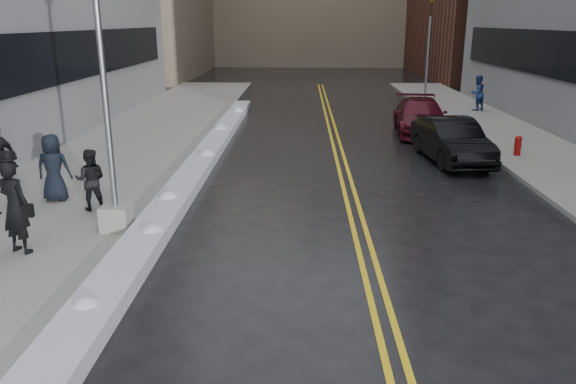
# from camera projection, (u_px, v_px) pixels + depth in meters

# --- Properties ---
(ground) EXTENTS (160.00, 160.00, 0.00)m
(ground) POSITION_uv_depth(u_px,v_px,m) (248.00, 273.00, 11.38)
(ground) COLOR black
(ground) RESTS_ON ground
(sidewalk_west) EXTENTS (5.50, 50.00, 0.15)m
(sidewalk_west) POSITION_uv_depth(u_px,v_px,m) (120.00, 155.00, 21.06)
(sidewalk_west) COLOR gray
(sidewalk_west) RESTS_ON ground
(sidewalk_east) EXTENTS (4.00, 50.00, 0.15)m
(sidewalk_east) POSITION_uv_depth(u_px,v_px,m) (544.00, 157.00, 20.68)
(sidewalk_east) COLOR gray
(sidewalk_east) RESTS_ON ground
(lane_line_left) EXTENTS (0.12, 50.00, 0.01)m
(lane_line_left) POSITION_uv_depth(u_px,v_px,m) (336.00, 158.00, 20.88)
(lane_line_left) COLOR gold
(lane_line_left) RESTS_ON ground
(lane_line_right) EXTENTS (0.12, 50.00, 0.01)m
(lane_line_right) POSITION_uv_depth(u_px,v_px,m) (344.00, 158.00, 20.88)
(lane_line_right) COLOR gold
(lane_line_right) RESTS_ON ground
(snow_ridge) EXTENTS (0.90, 30.00, 0.34)m
(snow_ridge) POSITION_uv_depth(u_px,v_px,m) (198.00, 166.00, 19.04)
(snow_ridge) COLOR silver
(snow_ridge) RESTS_ON ground
(lamppost) EXTENTS (0.65, 0.65, 7.62)m
(lamppost) POSITION_uv_depth(u_px,v_px,m) (108.00, 130.00, 12.63)
(lamppost) COLOR gray
(lamppost) RESTS_ON sidewalk_west
(fire_hydrant) EXTENTS (0.26, 0.26, 0.73)m
(fire_hydrant) POSITION_uv_depth(u_px,v_px,m) (518.00, 144.00, 20.56)
(fire_hydrant) COLOR maroon
(fire_hydrant) RESTS_ON sidewalk_east
(traffic_signal) EXTENTS (0.16, 0.20, 6.00)m
(traffic_signal) POSITION_uv_depth(u_px,v_px,m) (428.00, 47.00, 33.12)
(traffic_signal) COLOR gray
(traffic_signal) RESTS_ON sidewalk_east
(pedestrian_fedora) EXTENTS (0.87, 0.73, 2.03)m
(pedestrian_fedora) POSITION_uv_depth(u_px,v_px,m) (15.00, 207.00, 11.74)
(pedestrian_fedora) COLOR black
(pedestrian_fedora) RESTS_ON sidewalk_west
(pedestrian_b) EXTENTS (0.87, 0.72, 1.62)m
(pedestrian_b) POSITION_uv_depth(u_px,v_px,m) (91.00, 180.00, 14.50)
(pedestrian_b) COLOR black
(pedestrian_b) RESTS_ON sidewalk_west
(pedestrian_c) EXTENTS (0.92, 0.62, 1.85)m
(pedestrian_c) POSITION_uv_depth(u_px,v_px,m) (53.00, 168.00, 15.22)
(pedestrian_c) COLOR black
(pedestrian_c) RESTS_ON sidewalk_west
(pedestrian_east) EXTENTS (1.17, 1.11, 1.90)m
(pedestrian_east) POSITION_uv_depth(u_px,v_px,m) (477.00, 93.00, 30.73)
(pedestrian_east) COLOR navy
(pedestrian_east) RESTS_ON sidewalk_east
(car_black) EXTENTS (2.15, 4.88, 1.56)m
(car_black) POSITION_uv_depth(u_px,v_px,m) (452.00, 141.00, 20.11)
(car_black) COLOR black
(car_black) RESTS_ON ground
(car_maroon) EXTENTS (2.60, 5.48, 1.54)m
(car_maroon) POSITION_uv_depth(u_px,v_px,m) (420.00, 117.00, 25.20)
(car_maroon) COLOR #460B17
(car_maroon) RESTS_ON ground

